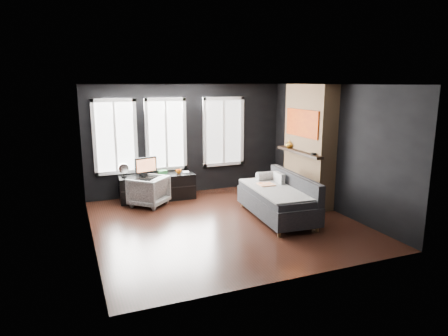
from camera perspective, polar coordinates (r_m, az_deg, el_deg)
name	(u,v)px	position (r m, az deg, el deg)	size (l,w,h in m)	color
floor	(225,223)	(8.01, 0.14, -7.84)	(5.00, 5.00, 0.00)	black
ceiling	(225,84)	(7.53, 0.15, 11.86)	(5.00, 5.00, 0.00)	white
wall_back	(187,139)	(9.99, -5.25, 4.11)	(5.00, 0.02, 2.70)	black
wall_left	(88,166)	(7.12, -18.85, 0.25)	(0.02, 5.00, 2.70)	black
wall_right	(333,148)	(8.88, 15.28, 2.73)	(0.02, 5.00, 2.70)	black
windows	(169,98)	(9.74, -7.87, 9.93)	(4.00, 0.16, 1.76)	white
fireplace	(309,145)	(9.25, 12.06, 3.25)	(0.70, 1.62, 2.70)	#93724C
sofa	(277,197)	(8.23, 7.56, -4.07)	(1.06, 2.11, 0.91)	#262628
stripe_pillow	(279,182)	(8.62, 7.88, -1.96)	(0.09, 0.39, 0.39)	gray
armchair	(148,189)	(9.16, -10.75, -3.02)	(0.73, 0.68, 0.75)	white
media_console	(157,187)	(9.60, -9.49, -2.73)	(1.75, 0.55, 0.60)	black
monitor	(146,165)	(9.46, -11.12, 0.40)	(0.55, 0.12, 0.49)	black
desk_fan	(124,170)	(9.42, -14.14, -0.29)	(0.23, 0.23, 0.33)	gray
mug	(179,171)	(9.57, -6.50, -0.42)	(0.13, 0.10, 0.13)	#CE5D08
book	(182,168)	(9.70, -5.96, 0.00)	(0.15, 0.02, 0.21)	#BBAA94
storage_box	(163,173)	(9.50, -8.75, -0.66)	(0.20, 0.13, 0.11)	#256531
mantel_vase	(289,144)	(9.50, 9.29, 3.39)	(0.18, 0.18, 0.18)	#F09E47
mantel_clock	(314,154)	(8.68, 12.67, 1.97)	(0.12, 0.12, 0.04)	black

